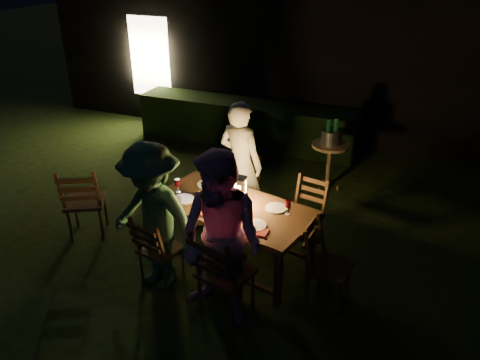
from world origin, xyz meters
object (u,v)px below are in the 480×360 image
at_px(chair_end, 327,278).
at_px(bottle_table, 215,189).
at_px(person_opp_left, 153,218).
at_px(chair_near_right, 225,287).
at_px(side_table, 330,149).
at_px(dining_table, 233,211).
at_px(chair_far_left, 238,202).
at_px(person_opp_right, 221,241).
at_px(chair_spare, 87,213).
at_px(chair_far_right, 304,226).
at_px(person_house_side, 241,164).
at_px(bottle_bucket_a, 328,134).
at_px(ice_bucket, 331,137).
at_px(bottle_bucket_b, 336,133).
at_px(lantern, 239,193).
at_px(chair_near_left, 161,260).

bearing_deg(chair_end, bottle_table, -96.23).
height_order(chair_end, person_opp_left, person_opp_left).
xyz_separation_m(chair_near_right, chair_end, (0.93, 0.58, -0.04)).
bearing_deg(chair_end, side_table, -161.34).
distance_m(dining_table, bottle_table, 0.33).
height_order(chair_far_left, person_opp_right, person_opp_right).
bearing_deg(bottle_table, dining_table, -12.50).
xyz_separation_m(chair_spare, person_opp_right, (2.24, -0.70, 0.60)).
xyz_separation_m(chair_far_left, chair_end, (1.47, -1.12, -0.01)).
bearing_deg(chair_far_left, chair_spare, 41.35).
bearing_deg(chair_end, chair_far_left, -120.83).
distance_m(dining_table, chair_far_right, 1.03).
bearing_deg(person_opp_left, person_house_side, 90.00).
height_order(chair_near_right, person_opp_right, person_opp_right).
bearing_deg(bottle_bucket_a, person_opp_left, -112.52).
bearing_deg(side_table, chair_far_left, -123.04).
relative_size(bottle_table, bottle_bucket_a, 0.88).
bearing_deg(person_opp_right, bottle_bucket_a, 96.36).
xyz_separation_m(dining_table, chair_far_right, (0.70, 0.63, -0.42)).
bearing_deg(bottle_table, chair_far_right, 31.40).
xyz_separation_m(chair_far_right, ice_bucket, (-0.06, 1.63, 0.58)).
height_order(chair_far_right, bottle_bucket_b, bottle_bucket_b).
xyz_separation_m(chair_far_left, lantern, (0.33, -0.81, 0.63)).
xyz_separation_m(chair_end, person_opp_left, (-1.82, -0.43, 0.57)).
height_order(chair_spare, person_opp_left, person_opp_left).
relative_size(dining_table, chair_far_right, 2.18).
xyz_separation_m(chair_spare, person_house_side, (1.71, 1.09, 0.54)).
bearing_deg(bottle_table, person_opp_right, -62.01).
height_order(chair_far_left, person_opp_left, person_opp_left).
bearing_deg(person_house_side, person_opp_left, 90.00).
distance_m(person_house_side, bottle_bucket_a, 1.58).
height_order(chair_far_left, bottle_bucket_b, bottle_bucket_b).
xyz_separation_m(side_table, ice_bucket, (0.00, 0.00, 0.20)).
height_order(person_house_side, bottle_table, person_house_side).
bearing_deg(lantern, chair_spare, -173.49).
bearing_deg(bottle_bucket_b, person_opp_right, -97.75).
distance_m(chair_end, bottle_table, 1.61).
height_order(dining_table, bottle_table, bottle_table).
relative_size(chair_near_left, bottle_table, 3.31).
relative_size(chair_near_right, person_opp_left, 0.63).
distance_m(bottle_table, ice_bucket, 2.39).
bearing_deg(side_table, chair_end, -77.69).
relative_size(person_opp_left, lantern, 4.90).
height_order(chair_near_right, person_house_side, person_house_side).
distance_m(bottle_table, side_table, 2.40).
height_order(chair_far_left, chair_spare, chair_spare).
bearing_deg(bottle_bucket_b, chair_end, -78.94).
xyz_separation_m(chair_end, bottle_table, (-1.44, 0.32, 0.62)).
xyz_separation_m(dining_table, bottle_bucket_a, (0.60, 2.23, 0.22)).
relative_size(dining_table, bottle_bucket_a, 6.28).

